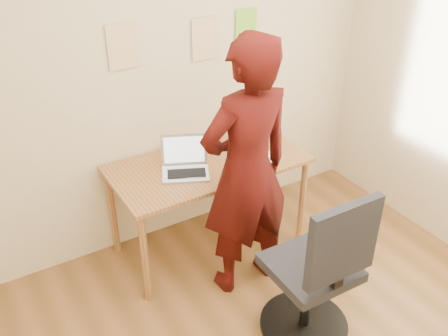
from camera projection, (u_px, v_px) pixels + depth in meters
room at (332, 186)px, 2.16m from camera, size 3.58×3.58×2.78m
desk at (209, 173)px, 3.60m from camera, size 1.40×0.70×0.74m
laptop at (185, 165)px, 3.42m from camera, size 0.41×0.39×0.23m
paper_sheet at (258, 155)px, 3.64m from camera, size 0.29×0.34×0.00m
phone at (244, 168)px, 3.47m from camera, size 0.10×0.14×0.01m
wall_note_left at (123, 46)px, 3.22m from camera, size 0.21×0.00×0.30m
wall_note_mid at (205, 39)px, 3.51m from camera, size 0.21×0.00×0.30m
wall_note_right at (246, 25)px, 3.63m from camera, size 0.18×0.00×0.24m
office_chair at (317, 279)px, 2.93m from camera, size 0.56×0.56×1.08m
person at (246, 172)px, 3.14m from camera, size 0.66×0.44×1.79m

